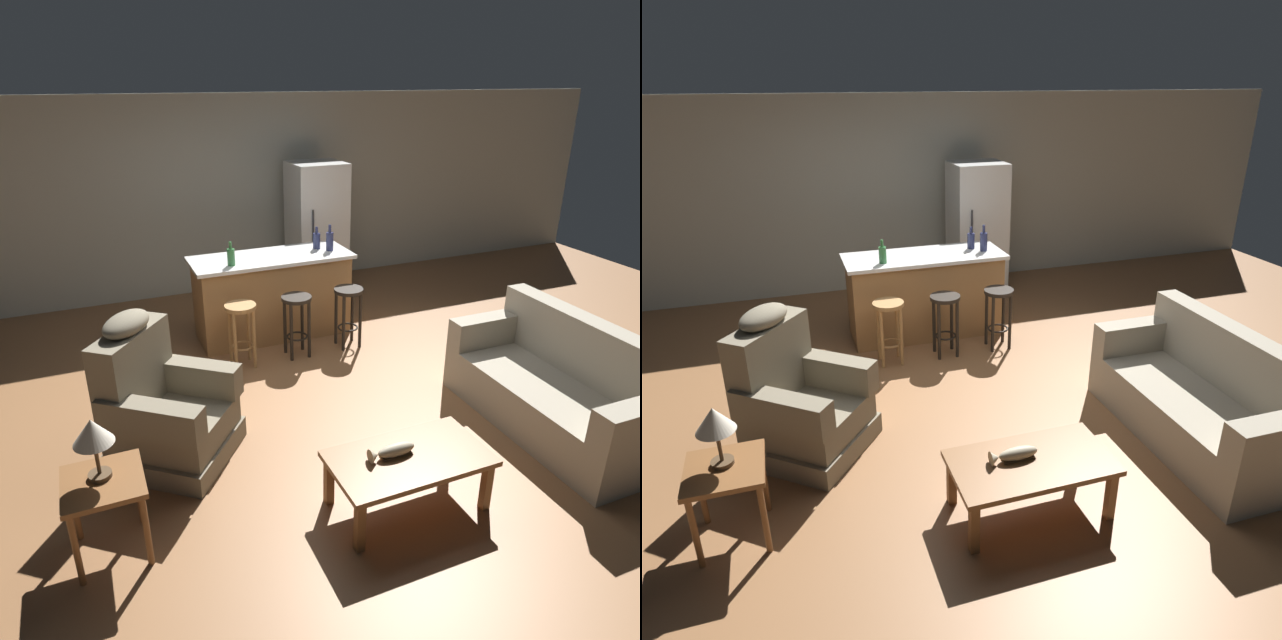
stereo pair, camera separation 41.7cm
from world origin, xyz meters
The scene contains 16 objects.
ground_plane centered at (0.00, 0.00, 0.00)m, with size 12.00×12.00×0.00m.
back_wall centered at (0.00, 3.12, 1.30)m, with size 12.00×0.05×2.60m.
coffee_table centered at (-0.08, -1.79, 0.36)m, with size 1.10×0.60×0.42m.
fish_figurine centered at (-0.20, -1.74, 0.46)m, with size 0.34×0.10×0.10m.
couch centered at (1.62, -1.40, 0.34)m, with size 0.86×1.91×0.94m.
recliner_near_lamp centered at (-1.53, -0.53, 0.42)m, with size 1.18×1.18×1.20m.
end_table centered at (-2.02, -1.42, 0.46)m, with size 0.48×0.48×0.56m.
table_lamp centered at (-2.03, -1.39, 0.87)m, with size 0.24×0.24×0.41m.
kitchen_island centered at (0.00, 1.35, 0.48)m, with size 1.80×0.70×0.95m.
bar_stool_left centered at (-0.55, 0.72, 0.47)m, with size 0.32×0.32×0.68m.
bar_stool_middle centered at (0.06, 0.72, 0.47)m, with size 0.32×0.32×0.68m.
bar_stool_right centered at (0.66, 0.72, 0.47)m, with size 0.32×0.32×0.68m.
refrigerator centered at (1.05, 2.55, 0.88)m, with size 0.70×0.69×1.76m.
bottle_tall_green centered at (0.58, 1.42, 1.05)m, with size 0.09×0.09×0.26m.
bottle_short_amber centered at (0.69, 1.29, 1.06)m, with size 0.08×0.08×0.30m.
bottle_wine_dark centered at (-0.49, 1.19, 1.05)m, with size 0.08×0.08×0.26m.
Camera 2 is at (-1.51, -4.63, 2.81)m, focal length 32.00 mm.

